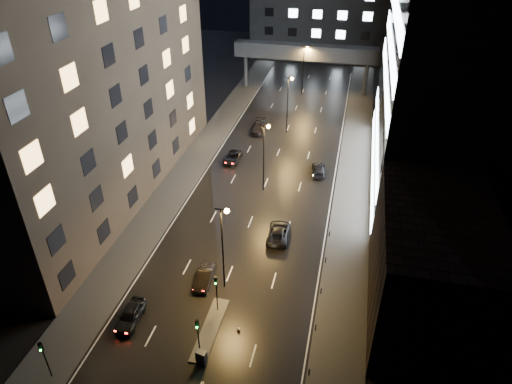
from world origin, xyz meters
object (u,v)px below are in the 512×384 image
Objects in this scene: car_away_b at (205,277)px; car_away_c at (233,157)px; car_away_d at (259,127)px; car_away_a at (131,315)px; car_toward_a at (279,232)px; car_toward_b at (318,169)px; utility_cabinet at (201,357)px.

car_away_b reaches higher than car_away_c.
car_away_d reaches higher than car_away_b.
car_away_d is at bearing 84.24° from car_away_a.
car_away_b is (5.32, 6.83, -0.04)m from car_away_a.
car_toward_a is (6.37, 9.42, 0.01)m from car_away_b.
car_away_a is 0.94× the size of car_toward_b.
car_away_a is 0.97× the size of car_away_c.
car_away_c is at bearing 112.42° from utility_cabinet.
car_away_a is 0.84× the size of car_toward_a.
utility_cabinet is at bearing -22.80° from car_away_a.
car_away_a is at bearing -130.94° from car_away_b.
car_toward_a is (9.09, -29.74, -0.05)m from car_away_d.
utility_cabinet is (2.96, -9.89, 0.03)m from car_away_b.
car_away_d is 1.02× the size of car_toward_a.
utility_cabinet is (5.68, -49.05, -0.03)m from car_away_d.
car_away_c is 12.06m from car_away_d.
car_away_a is 46.06m from car_away_d.
car_toward_a is at bearing 72.65° from car_toward_b.
car_away_b is 0.83× the size of car_toward_a.
car_away_c is at bearing 95.99° from car_away_b.
car_away_b is 39.25m from car_away_d.
car_toward_a is 19.61m from utility_cabinet.
car_away_a is 1.02× the size of car_away_b.
car_toward_b is 3.90× the size of utility_cabinet.
car_away_d reaches higher than car_away_c.
car_away_a is 0.83× the size of car_away_d.
car_toward_b reaches higher than car_away_c.
car_away_d reaches higher than car_away_a.
utility_cabinet is at bearing -86.04° from car_away_d.
car_away_d reaches higher than utility_cabinet.
car_toward_b is (12.15, -12.82, -0.09)m from car_away_d.
car_away_a is at bearing -89.50° from car_away_c.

